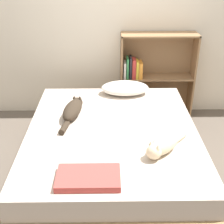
# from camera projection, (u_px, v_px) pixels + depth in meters

# --- Properties ---
(ground_plane) EXTENTS (8.00, 8.00, 0.00)m
(ground_plane) POSITION_uv_depth(u_px,v_px,m) (112.00, 173.00, 3.08)
(ground_plane) COLOR brown
(wall_back) EXTENTS (8.00, 0.06, 2.50)m
(wall_back) POSITION_uv_depth(u_px,v_px,m) (111.00, 16.00, 3.69)
(wall_back) COLOR silver
(wall_back) RESTS_ON ground_plane
(bed) EXTENTS (1.59, 1.88, 0.50)m
(bed) POSITION_uv_depth(u_px,v_px,m) (112.00, 152.00, 2.96)
(bed) COLOR #99754C
(bed) RESTS_ON ground_plane
(pillow) EXTENTS (0.53, 0.30, 0.14)m
(pillow) POSITION_uv_depth(u_px,v_px,m) (125.00, 88.00, 3.48)
(pillow) COLOR white
(pillow) RESTS_ON bed
(cat_light) EXTENTS (0.40, 0.41, 0.16)m
(cat_light) POSITION_uv_depth(u_px,v_px,m) (163.00, 144.00, 2.49)
(cat_light) COLOR beige
(cat_light) RESTS_ON bed
(cat_dark) EXTENTS (0.23, 0.58, 0.14)m
(cat_dark) POSITION_uv_depth(u_px,v_px,m) (73.00, 110.00, 3.04)
(cat_dark) COLOR #33281E
(cat_dark) RESTS_ON bed
(bookshelf) EXTENTS (0.91, 0.26, 1.08)m
(bookshelf) POSITION_uv_depth(u_px,v_px,m) (153.00, 74.00, 3.91)
(bookshelf) COLOR #8E6B47
(bookshelf) RESTS_ON ground_plane
(blanket_fold) EXTENTS (0.45, 0.27, 0.05)m
(blanket_fold) POSITION_uv_depth(u_px,v_px,m) (88.00, 178.00, 2.21)
(blanket_fold) COLOR #B2423D
(blanket_fold) RESTS_ON bed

